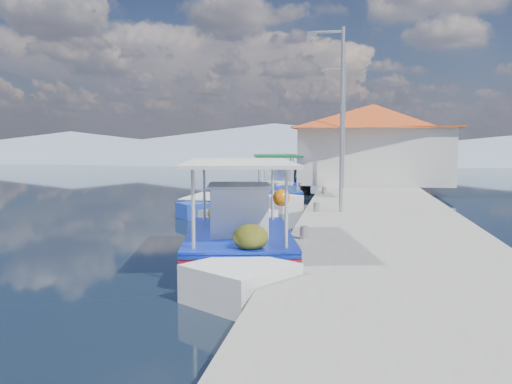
# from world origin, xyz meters

# --- Properties ---
(ground) EXTENTS (160.00, 160.00, 0.00)m
(ground) POSITION_xyz_m (0.00, 0.00, 0.00)
(ground) COLOR black
(ground) RESTS_ON ground
(quay) EXTENTS (5.00, 44.00, 0.50)m
(quay) POSITION_xyz_m (5.90, 6.00, 0.25)
(quay) COLOR gray
(quay) RESTS_ON ground
(bollards) EXTENTS (0.20, 17.20, 0.30)m
(bollards) POSITION_xyz_m (3.80, 5.25, 0.65)
(bollards) COLOR #A5A8AD
(bollards) RESTS_ON quay
(main_caique) EXTENTS (3.43, 7.88, 2.65)m
(main_caique) POSITION_xyz_m (2.39, -3.74, 0.51)
(main_caique) COLOR white
(main_caique) RESTS_ON ground
(caique_green_canopy) EXTENTS (2.81, 6.43, 2.46)m
(caique_green_canopy) POSITION_xyz_m (1.70, 7.98, 0.37)
(caique_green_canopy) COLOR white
(caique_green_canopy) RESTS_ON ground
(caique_blue_hull) EXTENTS (1.75, 5.38, 0.96)m
(caique_blue_hull) POSITION_xyz_m (-0.68, 5.12, 0.26)
(caique_blue_hull) COLOR #1C3FAC
(caique_blue_hull) RESTS_ON ground
(caique_far) EXTENTS (2.38, 6.52, 2.30)m
(caique_far) POSITION_xyz_m (1.50, 12.82, 0.43)
(caique_far) COLOR white
(caique_far) RESTS_ON ground
(harbor_building) EXTENTS (10.49, 10.49, 4.40)m
(harbor_building) POSITION_xyz_m (6.20, 15.00, 2.78)
(harbor_building) COLOR silver
(harbor_building) RESTS_ON quay
(lamp_post_near) EXTENTS (1.21, 0.14, 6.00)m
(lamp_post_near) POSITION_xyz_m (4.51, 2.00, 3.85)
(lamp_post_near) COLOR #A5A8AD
(lamp_post_near) RESTS_ON quay
(lamp_post_far) EXTENTS (1.21, 0.14, 6.00)m
(lamp_post_far) POSITION_xyz_m (4.51, 11.00, 3.85)
(lamp_post_far) COLOR #A5A8AD
(lamp_post_far) RESTS_ON quay
(mountain_ridge) EXTENTS (171.40, 96.00, 5.50)m
(mountain_ridge) POSITION_xyz_m (6.54, 56.00, 2.04)
(mountain_ridge) COLOR slate
(mountain_ridge) RESTS_ON ground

